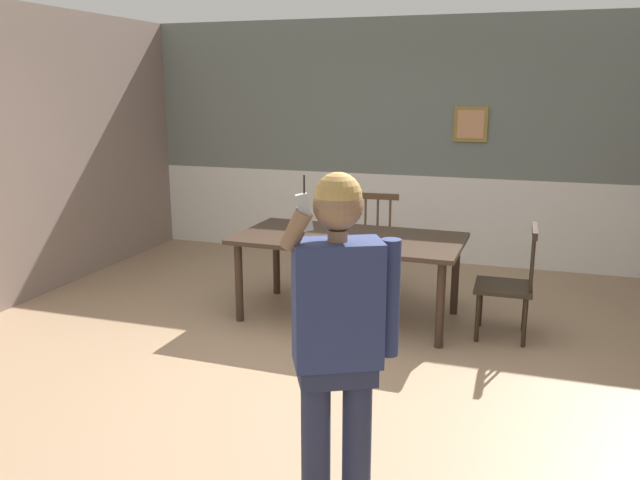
{
  "coord_description": "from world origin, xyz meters",
  "views": [
    {
      "loc": [
        1.39,
        -4.21,
        2.06
      ],
      "look_at": [
        0.27,
        -0.8,
        1.19
      ],
      "focal_mm": 35.91,
      "sensor_mm": 36.0,
      "label": 1
    }
  ],
  "objects_px": {
    "chair_near_window": "(375,245)",
    "chair_by_doorway": "(509,284)",
    "person_figure": "(339,330)",
    "dining_table": "(349,245)"
  },
  "relations": [
    {
      "from": "chair_near_window",
      "to": "chair_by_doorway",
      "type": "relative_size",
      "value": 1.02
    },
    {
      "from": "chair_by_doorway",
      "to": "person_figure",
      "type": "relative_size",
      "value": 0.56
    },
    {
      "from": "dining_table",
      "to": "chair_near_window",
      "type": "distance_m",
      "value": 0.93
    },
    {
      "from": "dining_table",
      "to": "person_figure",
      "type": "height_order",
      "value": "person_figure"
    },
    {
      "from": "dining_table",
      "to": "chair_near_window",
      "type": "height_order",
      "value": "chair_near_window"
    },
    {
      "from": "chair_by_doorway",
      "to": "person_figure",
      "type": "distance_m",
      "value": 2.79
    },
    {
      "from": "dining_table",
      "to": "person_figure",
      "type": "bearing_deg",
      "value": -75.39
    },
    {
      "from": "person_figure",
      "to": "chair_by_doorway",
      "type": "bearing_deg",
      "value": -130.59
    },
    {
      "from": "chair_near_window",
      "to": "chair_by_doorway",
      "type": "distance_m",
      "value": 1.65
    },
    {
      "from": "chair_by_doorway",
      "to": "person_figure",
      "type": "bearing_deg",
      "value": 164.96
    }
  ]
}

